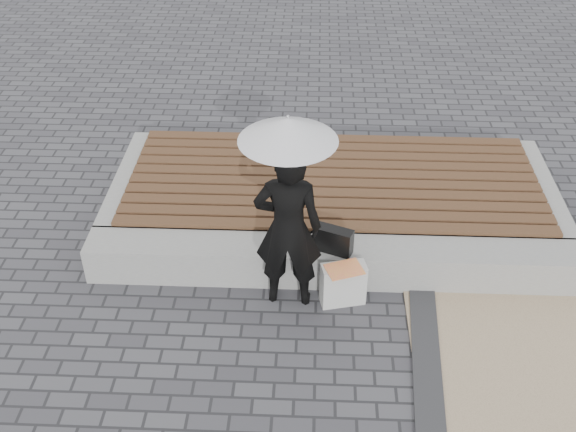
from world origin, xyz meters
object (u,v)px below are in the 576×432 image
object	(u,v)px
seating_ledge	(334,261)
canvas_tote	(343,284)
parasol	(288,129)
handbag	(333,240)
woman	(288,228)

from	to	relation	value
seating_ledge	canvas_tote	world-z (taller)	canvas_tote
parasol	canvas_tote	size ratio (longest dim) A/B	2.42
seating_ledge	handbag	distance (m)	0.35
seating_ledge	woman	world-z (taller)	woman
seating_ledge	woman	xyz separation A→B (m)	(-0.45, -0.35, 0.66)
seating_ledge	parasol	xyz separation A→B (m)	(-0.45, -0.35, 1.69)
woman	handbag	bearing A→B (deg)	-147.46
woman	canvas_tote	world-z (taller)	woman
parasol	canvas_tote	world-z (taller)	parasol
seating_ledge	handbag	size ratio (longest dim) A/B	13.16
seating_ledge	canvas_tote	xyz separation A→B (m)	(0.08, -0.38, 0.03)
parasol	handbag	world-z (taller)	parasol
parasol	handbag	bearing A→B (deg)	31.30
woman	parasol	xyz separation A→B (m)	(-0.00, 0.00, 1.03)
woman	parasol	bearing A→B (deg)	1.24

